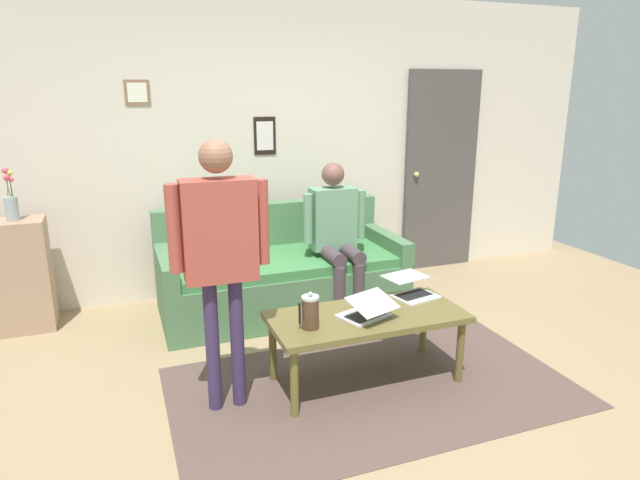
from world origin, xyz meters
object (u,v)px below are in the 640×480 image
Objects in this scene: laptop_center at (367,311)px; laptop_left at (412,289)px; french_press at (310,312)px; interior_door at (441,172)px; side_shelf at (22,276)px; couch at (281,276)px; person_seated at (336,230)px; flower_vase at (11,203)px; coffee_table at (367,321)px; person_standing at (220,243)px.

laptop_left is at bearing -152.51° from laptop_center.
interior_door is at bearing -136.92° from french_press.
side_shelf reaches higher than laptop_left.
couch is 2.06m from side_shelf.
interior_door is 1.60× the size of person_seated.
french_press is 2.55m from flower_vase.
couch is 2.18m from flower_vase.
interior_door reaches higher than flower_vase.
laptop_left is 3.03m from side_shelf.
french_press is at bearing 61.41° from person_seated.
interior_door reaches higher than couch.
person_seated is at bearing -102.59° from coffee_table.
laptop_center is at bearing 27.49° from laptop_left.
interior_door is 1.63× the size of coffee_table.
interior_door is 5.30× the size of laptop_left.
interior_door is at bearing -126.86° from laptop_left.
french_press is 0.26× the size of side_shelf.
side_shelf is 0.56× the size of person_standing.
coffee_table is at bearing -170.12° from french_press.
side_shelf is 0.70× the size of person_seated.
couch is 1.46m from laptop_center.
person_seated reaches higher than laptop_center.
laptop_center is at bearing 140.96° from side_shelf.
laptop_center is 0.43× the size of side_shelf.
coffee_table is 0.98× the size of person_seated.
coffee_table is at bearing 178.50° from person_standing.
laptop_left is 0.96× the size of flower_vase.
couch is at bearing -99.69° from french_press.
couch is (1.92, 0.57, -0.72)m from interior_door.
laptop_center is at bearing 95.38° from couch.
laptop_left is 1.01m from person_seated.
interior_door is 2.70m from coffee_table.
french_press reaches higher than laptop_left.
couch is at bearing 16.59° from interior_door.
flower_vase is (2.19, -1.70, 0.61)m from coffee_table.
laptop_left is 0.43× the size of side_shelf.
laptop_center is at bearing 140.94° from flower_vase.
side_shelf reaches higher than coffee_table.
coffee_table is at bearing 23.53° from laptop_left.
flower_vase reaches higher than side_shelf.
person_seated reaches higher than side_shelf.
coffee_table is 2.77m from side_shelf.
flower_vase reaches higher than laptop_center.
french_press is (0.41, 0.07, 0.15)m from coffee_table.
couch reaches higher than coffee_table.
laptop_center is 1.03m from person_standing.
person_standing reaches higher than french_press.
person_seated is at bearing -103.32° from laptop_center.
laptop_left is 1.45m from person_standing.
interior_door is at bearing -131.64° from laptop_center.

